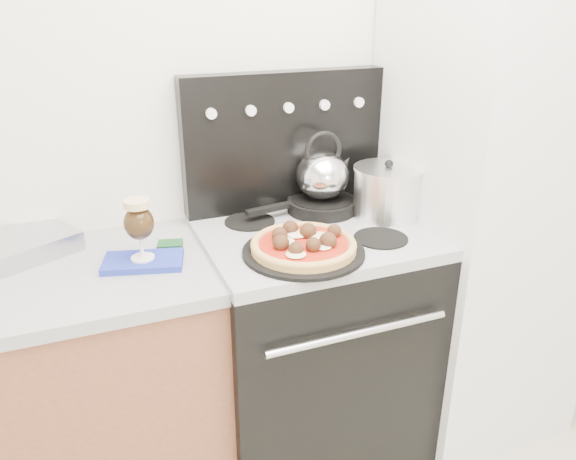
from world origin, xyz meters
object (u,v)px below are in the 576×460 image
stock_pot (387,193)px  stove_body (311,347)px  skillet (322,205)px  pizza_pan (303,252)px  tea_kettle (323,172)px  oven_mitt (143,262)px  beer_glass (140,229)px  pizza (304,243)px  fridge (484,199)px

stock_pot → stove_body: bearing=-174.6°
stove_body → skillet: (0.11, 0.16, 0.50)m
pizza_pan → tea_kettle: (0.21, 0.32, 0.15)m
pizza_pan → oven_mitt: bearing=162.7°
oven_mitt → stock_pot: size_ratio=1.00×
stock_pot → tea_kettle: bearing=147.1°
pizza_pan → tea_kettle: 0.41m
skillet → stock_pot: bearing=-32.9°
beer_glass → pizza: bearing=-17.3°
stove_body → pizza_pan: bearing=-123.1°
beer_glass → stove_body: bearing=1.0°
tea_kettle → stock_pot: bearing=-27.3°
tea_kettle → fridge: bearing=-11.4°
stove_body → pizza: (-0.10, -0.16, 0.52)m
tea_kettle → beer_glass: bearing=-160.7°
stove_body → fridge: size_ratio=0.46×
stove_body → beer_glass: bearing=-179.0°
fridge → stock_pot: fridge is taller
oven_mitt → fridge: bearing=-0.6°
oven_mitt → skillet: (0.68, 0.17, 0.03)m
pizza_pan → stock_pot: stock_pot is taller
oven_mitt → stock_pot: 0.89m
fridge → beer_glass: 1.28m
stove_body → skillet: size_ratio=3.41×
tea_kettle → pizza_pan: bearing=-117.9°
pizza_pan → fridge: bearing=9.5°
oven_mitt → beer_glass: (0.00, 0.00, 0.11)m
pizza → stock_pot: (0.41, 0.19, 0.05)m
skillet → tea_kettle: (0.00, 0.00, 0.13)m
beer_glass → pizza_pan: beer_glass is taller
pizza → tea_kettle: bearing=56.5°
pizza → stock_pot: size_ratio=1.38×
fridge → oven_mitt: 1.28m
stove_body → pizza_pan: size_ratio=2.28×
tea_kettle → stock_pot: 0.24m
skillet → stove_body: bearing=-123.9°
fridge → pizza_pan: 0.81m
tea_kettle → stock_pot: tea_kettle is taller
oven_mitt → tea_kettle: (0.68, 0.17, 0.16)m
oven_mitt → beer_glass: bearing=0.0°
beer_glass → pizza: (0.47, -0.15, -0.06)m
stove_body → fridge: 0.87m
oven_mitt → pizza: size_ratio=0.73×
oven_mitt → stock_pot: (0.88, 0.04, 0.10)m
tea_kettle → stove_body: bearing=-118.3°
oven_mitt → skillet: bearing=13.8°
stove_body → stock_pot: 0.64m
pizza_pan → tea_kettle: tea_kettle is taller
pizza_pan → skillet: bearing=56.5°
pizza_pan → tea_kettle: size_ratio=1.80×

